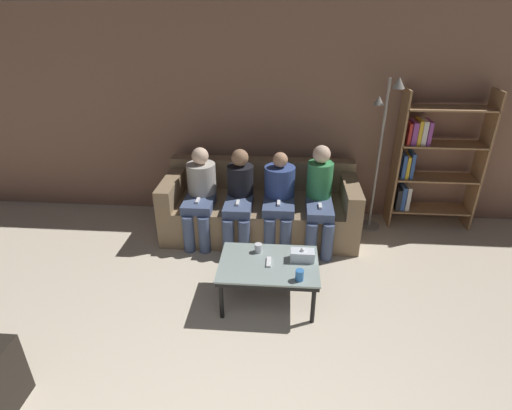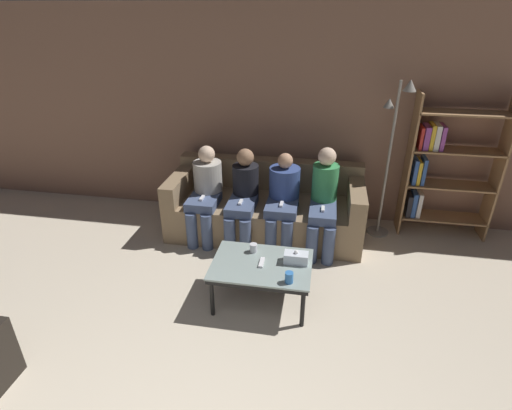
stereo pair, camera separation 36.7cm
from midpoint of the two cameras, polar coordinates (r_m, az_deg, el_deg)
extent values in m
cube|color=#8C6651|center=(5.10, -1.00, 12.45)|extent=(12.00, 0.06, 2.60)
cube|color=#897051|center=(4.92, -1.56, -1.62)|extent=(2.30, 0.97, 0.45)
cube|color=#897051|center=(5.08, -1.18, 4.55)|extent=(2.30, 0.20, 0.38)
cube|color=#897051|center=(4.97, -13.86, 2.50)|extent=(0.18, 0.97, 0.27)
cube|color=#897051|center=(4.77, 11.16, 1.73)|extent=(0.18, 0.97, 0.27)
cube|color=#8C9E99|center=(3.71, -1.02, -8.46)|extent=(0.92, 0.65, 0.02)
cube|color=black|center=(3.72, -1.02, -8.82)|extent=(0.90, 0.63, 0.04)
cylinder|color=black|center=(3.69, -7.89, -13.52)|extent=(0.04, 0.04, 0.37)
cylinder|color=black|center=(3.63, 5.22, -14.23)|extent=(0.04, 0.04, 0.37)
cylinder|color=black|center=(4.12, -6.36, -8.63)|extent=(0.04, 0.04, 0.37)
cylinder|color=black|center=(4.06, 5.18, -9.16)|extent=(0.04, 0.04, 0.37)
cylinder|color=#3372BF|center=(3.47, 3.20, -10.07)|extent=(0.07, 0.07, 0.10)
cylinder|color=silver|center=(3.84, -2.42, -6.22)|extent=(0.07, 0.07, 0.09)
cube|color=silver|center=(3.72, 3.83, -7.27)|extent=(0.22, 0.12, 0.10)
sphere|color=white|center=(3.69, 3.86, -6.47)|extent=(0.04, 0.04, 0.04)
cube|color=white|center=(3.70, -1.03, -8.22)|extent=(0.04, 0.15, 0.02)
cube|color=#9E754C|center=(5.12, 17.48, 6.09)|extent=(0.02, 0.32, 1.71)
cube|color=#9E754C|center=(5.43, 27.72, 5.38)|extent=(0.02, 0.32, 1.71)
cube|color=#9E754C|center=(5.50, 21.59, -0.50)|extent=(0.99, 0.32, 0.02)
cube|color=#232328|center=(5.33, 17.66, 1.04)|extent=(0.05, 0.24, 0.27)
cube|color=#33569E|center=(5.33, 18.27, 1.18)|extent=(0.05, 0.24, 0.31)
cube|color=silver|center=(5.35, 18.88, 1.16)|extent=(0.05, 0.24, 0.31)
cube|color=#9E754C|center=(5.33, 22.35, 3.60)|extent=(0.99, 0.32, 0.02)
cube|color=#33569E|center=(5.16, 18.27, 5.46)|extent=(0.04, 0.24, 0.30)
cube|color=gold|center=(5.17, 18.76, 5.34)|extent=(0.04, 0.24, 0.28)
cube|color=#33569E|center=(5.18, 19.32, 5.50)|extent=(0.04, 0.24, 0.32)
cube|color=#9E754C|center=(5.19, 23.17, 7.95)|extent=(0.99, 0.32, 0.02)
cube|color=red|center=(5.03, 18.89, 9.78)|extent=(0.03, 0.24, 0.25)
cube|color=#8E4293|center=(5.05, 19.54, 9.78)|extent=(0.06, 0.24, 0.26)
cube|color=gold|center=(5.06, 20.17, 9.84)|extent=(0.04, 0.24, 0.29)
cube|color=silver|center=(5.07, 20.76, 9.78)|extent=(0.05, 0.24, 0.28)
cube|color=#8E4293|center=(5.09, 21.40, 9.68)|extent=(0.04, 0.24, 0.27)
cube|color=#9E754C|center=(5.09, 24.04, 12.50)|extent=(0.99, 0.32, 0.02)
cylinder|color=gray|center=(5.28, 13.91, -2.93)|extent=(0.26, 0.26, 0.02)
cylinder|color=gray|center=(4.91, 15.07, 6.37)|extent=(0.03, 0.03, 1.85)
cone|color=gray|center=(4.71, 17.61, 16.30)|extent=(0.14, 0.14, 0.12)
cone|color=gray|center=(4.75, 15.00, 14.23)|extent=(0.12, 0.12, 0.10)
cylinder|color=#47567A|center=(4.64, -11.84, -4.11)|extent=(0.13, 0.13, 0.45)
cylinder|color=#47567A|center=(4.59, -9.68, -4.23)|extent=(0.13, 0.13, 0.45)
cube|color=#47567A|center=(4.67, -10.39, 0.12)|extent=(0.34, 0.44, 0.10)
cylinder|color=#B7B2A8|center=(4.79, -9.94, 3.19)|extent=(0.34, 0.34, 0.46)
sphere|color=beige|center=(4.67, -10.25, 6.88)|extent=(0.20, 0.20, 0.20)
cube|color=white|center=(4.60, -10.59, 0.59)|extent=(0.04, 0.12, 0.02)
cylinder|color=#47567A|center=(4.50, -6.32, -4.68)|extent=(0.13, 0.13, 0.45)
cylinder|color=#47567A|center=(4.47, -4.05, -4.79)|extent=(0.13, 0.13, 0.45)
cube|color=#47567A|center=(4.56, -4.85, -0.20)|extent=(0.31, 0.49, 0.10)
cylinder|color=black|center=(4.70, -4.48, 3.00)|extent=(0.31, 0.31, 0.45)
sphere|color=#997051|center=(4.58, -4.62, 6.70)|extent=(0.20, 0.20, 0.20)
cube|color=white|center=(4.49, -4.98, 0.26)|extent=(0.04, 0.12, 0.02)
cylinder|color=#47567A|center=(4.49, -0.40, -4.61)|extent=(0.13, 0.13, 0.45)
cylinder|color=#47567A|center=(4.48, 1.90, -4.70)|extent=(0.13, 0.13, 0.45)
cube|color=#47567A|center=(4.54, 0.95, -0.26)|extent=(0.35, 0.43, 0.10)
cylinder|color=#334784|center=(4.66, 1.13, 2.84)|extent=(0.35, 0.35, 0.45)
sphere|color=tan|center=(4.54, 1.16, 6.43)|extent=(0.17, 0.17, 0.17)
cube|color=white|center=(4.47, 0.92, 0.23)|extent=(0.04, 0.12, 0.02)
cylinder|color=#47567A|center=(4.43, 5.50, -5.23)|extent=(0.13, 0.13, 0.45)
cylinder|color=#47567A|center=(4.43, 7.84, -5.30)|extent=(0.13, 0.13, 0.45)
cube|color=#47567A|center=(4.51, 6.77, -0.63)|extent=(0.29, 0.49, 0.10)
cylinder|color=#388E51|center=(4.64, 6.82, 3.01)|extent=(0.29, 0.29, 0.51)
sphere|color=beige|center=(4.51, 7.06, 7.17)|extent=(0.20, 0.20, 0.20)
cube|color=white|center=(4.43, 6.83, -0.18)|extent=(0.04, 0.12, 0.02)
camera|label=1|loc=(0.18, -92.54, -1.28)|focal=28.00mm
camera|label=2|loc=(0.18, 87.46, 1.28)|focal=28.00mm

